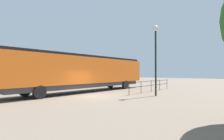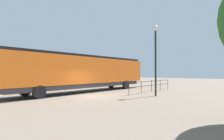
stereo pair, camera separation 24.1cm
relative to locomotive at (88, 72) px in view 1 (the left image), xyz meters
name	(u,v)px [view 1 (the left image)]	position (x,y,z in m)	size (l,w,h in m)	color
ground_plane	(95,96)	(3.40, -2.36, -2.25)	(120.00, 120.00, 0.00)	#756656
locomotive	(88,72)	(0.00, 0.00, 0.00)	(2.85, 18.51, 3.99)	orange
lamp_post	(156,46)	(7.60, 1.30, 2.33)	(0.53, 0.53, 6.45)	black
platform_fence	(151,84)	(5.44, 4.54, -1.42)	(0.05, 8.80, 1.28)	black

